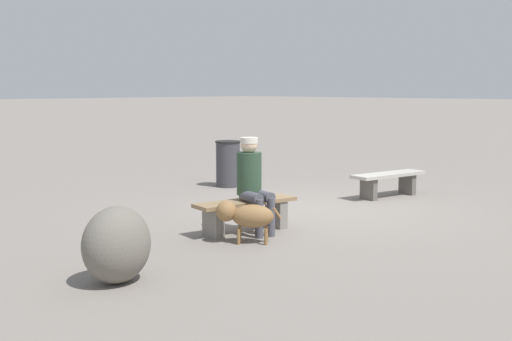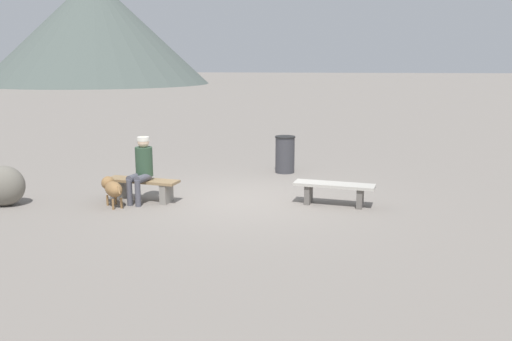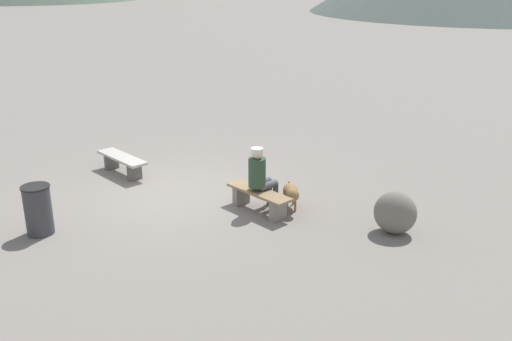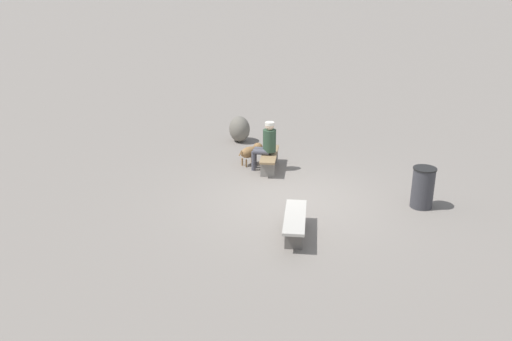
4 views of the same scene
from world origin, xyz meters
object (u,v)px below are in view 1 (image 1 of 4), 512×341
at_px(bench_right, 246,211).
at_px(trash_bin, 228,164).
at_px(seated_person, 252,178).
at_px(dog, 246,215).
at_px(boulder, 117,245).
at_px(bench_left, 389,180).

relative_size(bench_right, trash_bin, 1.68).
xyz_separation_m(seated_person, dog, (0.50, 0.36, -0.40)).
bearing_deg(bench_right, boulder, 25.58).
distance_m(seated_person, trash_bin, 4.16).
bearing_deg(bench_left, boulder, 17.87).
relative_size(bench_left, dog, 2.31).
distance_m(bench_left, bench_right, 3.83).
bearing_deg(dog, seated_person, -93.10).
height_order(bench_right, boulder, boulder).
relative_size(bench_left, boulder, 2.04).
relative_size(seated_person, dog, 1.89).
bearing_deg(trash_bin, bench_left, 111.22).
bearing_deg(seated_person, bench_left, -162.60).
xyz_separation_m(bench_left, dog, (4.29, 0.57, 0.05)).
relative_size(bench_right, seated_person, 1.17).
bearing_deg(bench_left, bench_right, 12.56).
bearing_deg(trash_bin, seated_person, 50.78).
bearing_deg(dog, bench_right, -85.04).
bearing_deg(bench_left, trash_bin, -58.01).
bearing_deg(boulder, seated_person, -167.17).
height_order(trash_bin, boulder, trash_bin).
bearing_deg(boulder, bench_left, -172.91).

